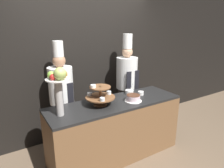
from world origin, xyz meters
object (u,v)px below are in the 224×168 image
at_px(cup_white, 141,93).
at_px(chef_left, 62,95).
at_px(cake_round, 133,98).
at_px(chef_center_left, 127,81).
at_px(serving_bowl_far, 129,92).
at_px(tiered_stand, 100,95).
at_px(fruit_pedestal, 59,83).

bearing_deg(cup_white, chef_left, 154.63).
bearing_deg(cake_round, chef_center_left, 61.64).
height_order(cake_round, serving_bowl_far, serving_bowl_far).
height_order(cake_round, cup_white, cake_round).
relative_size(tiered_stand, fruit_pedestal, 0.66).
height_order(cake_round, chef_left, chef_left).
xyz_separation_m(cake_round, serving_bowl_far, (0.15, 0.30, -0.02)).
relative_size(cup_white, serving_bowl_far, 0.56).
bearing_deg(cup_white, chef_center_left, 79.21).
height_order(cup_white, chef_left, chef_left).
bearing_deg(serving_bowl_far, tiered_stand, -164.05).
relative_size(fruit_pedestal, serving_bowl_far, 3.88).
xyz_separation_m(serving_bowl_far, chef_center_left, (0.22, 0.38, 0.06)).
bearing_deg(cake_round, serving_bowl_far, 63.48).
distance_m(fruit_pedestal, cake_round, 1.13).
bearing_deg(cup_white, serving_bowl_far, 127.71).
distance_m(serving_bowl_far, chef_left, 1.08).
distance_m(serving_bowl_far, chef_center_left, 0.45).
bearing_deg(chef_left, chef_center_left, 0.00).
bearing_deg(fruit_pedestal, cake_round, -3.95).
height_order(fruit_pedestal, chef_center_left, chef_center_left).
bearing_deg(chef_left, serving_bowl_far, -20.77).
distance_m(tiered_stand, cup_white, 0.77).
bearing_deg(chef_center_left, cake_round, -118.36).
bearing_deg(chef_left, fruit_pedestal, -108.54).
bearing_deg(fruit_pedestal, cup_white, 3.27).
height_order(cup_white, serving_bowl_far, serving_bowl_far).
height_order(tiered_stand, cake_round, tiered_stand).
bearing_deg(serving_bowl_far, cup_white, -52.29).
height_order(cup_white, chef_center_left, chef_center_left).
bearing_deg(chef_center_left, tiered_stand, -146.65).
xyz_separation_m(tiered_stand, serving_bowl_far, (0.64, 0.18, -0.12)).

